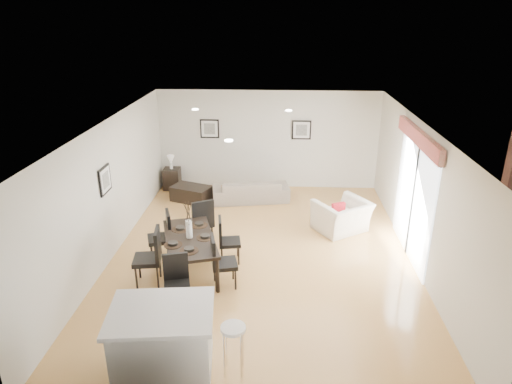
# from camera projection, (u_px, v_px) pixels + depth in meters

# --- Properties ---
(ground) EXTENTS (8.00, 8.00, 0.00)m
(ground) POSITION_uv_depth(u_px,v_px,m) (261.00, 255.00, 9.27)
(ground) COLOR tan
(ground) RESTS_ON ground
(wall_back) EXTENTS (6.00, 0.04, 2.70)m
(wall_back) POSITION_uv_depth(u_px,v_px,m) (268.00, 140.00, 12.49)
(wall_back) COLOR beige
(wall_back) RESTS_ON ground
(wall_front) EXTENTS (6.00, 0.04, 2.70)m
(wall_front) POSITION_uv_depth(u_px,v_px,m) (246.00, 327.00, 5.06)
(wall_front) COLOR beige
(wall_front) RESTS_ON ground
(wall_left) EXTENTS (0.04, 8.00, 2.70)m
(wall_left) POSITION_uv_depth(u_px,v_px,m) (109.00, 191.00, 8.93)
(wall_left) COLOR beige
(wall_left) RESTS_ON ground
(wall_right) EXTENTS (0.04, 8.00, 2.70)m
(wall_right) POSITION_uv_depth(u_px,v_px,m) (420.00, 197.00, 8.62)
(wall_right) COLOR beige
(wall_right) RESTS_ON ground
(ceiling) EXTENTS (6.00, 8.00, 0.02)m
(ceiling) POSITION_uv_depth(u_px,v_px,m) (262.00, 125.00, 8.28)
(ceiling) COLOR white
(ceiling) RESTS_ON wall_back
(sofa) EXTENTS (2.08, 1.10, 0.58)m
(sofa) POSITION_uv_depth(u_px,v_px,m) (251.00, 190.00, 11.89)
(sofa) COLOR gray
(sofa) RESTS_ON ground
(armchair) EXTENTS (1.44, 1.40, 0.71)m
(armchair) POSITION_uv_depth(u_px,v_px,m) (342.00, 216.00, 10.20)
(armchair) COLOR beige
(armchair) RESTS_ON ground
(courtyard_plant_b) EXTENTS (0.38, 0.38, 0.59)m
(courtyard_plant_b) POSITION_uv_depth(u_px,v_px,m) (510.00, 219.00, 10.19)
(courtyard_plant_b) COLOR #325A26
(courtyard_plant_b) RESTS_ON ground
(dining_table) EXTENTS (1.35, 1.92, 0.72)m
(dining_table) POSITION_uv_depth(u_px,v_px,m) (190.00, 241.00, 8.47)
(dining_table) COLOR black
(dining_table) RESTS_ON ground
(dining_chair_wnear) EXTENTS (0.54, 0.54, 1.07)m
(dining_chair_wnear) POSITION_uv_depth(u_px,v_px,m) (152.00, 254.00, 8.13)
(dining_chair_wnear) COLOR black
(dining_chair_wnear) RESTS_ON ground
(dining_chair_wfar) EXTENTS (0.57, 0.57, 1.00)m
(dining_chair_wfar) POSITION_uv_depth(u_px,v_px,m) (164.00, 233.00, 8.96)
(dining_chair_wfar) COLOR black
(dining_chair_wfar) RESTS_ON ground
(dining_chair_enear) EXTENTS (0.53, 0.53, 0.98)m
(dining_chair_enear) POSITION_uv_depth(u_px,v_px,m) (220.00, 259.00, 8.05)
(dining_chair_enear) COLOR black
(dining_chair_enear) RESTS_ON ground
(dining_chair_efar) EXTENTS (0.47, 0.47, 0.92)m
(dining_chair_efar) POSITION_uv_depth(u_px,v_px,m) (226.00, 238.00, 8.88)
(dining_chair_efar) COLOR black
(dining_chair_efar) RESTS_ON ground
(dining_chair_head) EXTENTS (0.51, 0.51, 0.93)m
(dining_chair_head) POSITION_uv_depth(u_px,v_px,m) (177.00, 278.00, 7.51)
(dining_chair_head) COLOR black
(dining_chair_head) RESTS_ON ground
(dining_chair_foot) EXTENTS (0.63, 0.63, 1.04)m
(dining_chair_foot) POSITION_uv_depth(u_px,v_px,m) (202.00, 220.00, 9.50)
(dining_chair_foot) COLOR black
(dining_chair_foot) RESTS_ON ground
(vase) EXTENTS (0.86, 1.35, 0.71)m
(vase) POSITION_uv_depth(u_px,v_px,m) (189.00, 224.00, 8.34)
(vase) COLOR white
(vase) RESTS_ON dining_table
(coffee_table) EXTENTS (1.14, 0.92, 0.40)m
(coffee_table) POSITION_uv_depth(u_px,v_px,m) (191.00, 193.00, 11.91)
(coffee_table) COLOR black
(coffee_table) RESTS_ON ground
(side_table) EXTENTS (0.45, 0.45, 0.59)m
(side_table) POSITION_uv_depth(u_px,v_px,m) (172.00, 179.00, 12.69)
(side_table) COLOR black
(side_table) RESTS_ON ground
(table_lamp) EXTENTS (0.20, 0.20, 0.38)m
(table_lamp) POSITION_uv_depth(u_px,v_px,m) (171.00, 160.00, 12.50)
(table_lamp) COLOR white
(table_lamp) RESTS_ON side_table
(cushion) EXTENTS (0.32, 0.22, 0.31)m
(cushion) POSITION_uv_depth(u_px,v_px,m) (338.00, 210.00, 10.04)
(cushion) COLOR #AF161F
(cushion) RESTS_ON armchair
(kitchen_island) EXTENTS (1.48, 1.20, 0.96)m
(kitchen_island) POSITION_uv_depth(u_px,v_px,m) (163.00, 340.00, 6.15)
(kitchen_island) COLOR silver
(kitchen_island) RESTS_ON ground
(bar_stool) EXTENTS (0.34, 0.34, 0.74)m
(bar_stool) POSITION_uv_depth(u_px,v_px,m) (233.00, 333.00, 6.05)
(bar_stool) COLOR white
(bar_stool) RESTS_ON ground
(framed_print_back_left) EXTENTS (0.52, 0.04, 0.52)m
(framed_print_back_left) POSITION_uv_depth(u_px,v_px,m) (210.00, 129.00, 12.44)
(framed_print_back_left) COLOR black
(framed_print_back_left) RESTS_ON wall_back
(framed_print_back_right) EXTENTS (0.52, 0.04, 0.52)m
(framed_print_back_right) POSITION_uv_depth(u_px,v_px,m) (301.00, 130.00, 12.31)
(framed_print_back_right) COLOR black
(framed_print_back_right) RESTS_ON wall_back
(framed_print_left_wall) EXTENTS (0.04, 0.52, 0.52)m
(framed_print_left_wall) POSITION_uv_depth(u_px,v_px,m) (105.00, 180.00, 8.63)
(framed_print_left_wall) COLOR black
(framed_print_left_wall) RESTS_ON wall_left
(sliding_door) EXTENTS (0.12, 2.70, 2.57)m
(sliding_door) POSITION_uv_depth(u_px,v_px,m) (415.00, 176.00, 8.79)
(sliding_door) COLOR white
(sliding_door) RESTS_ON wall_right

